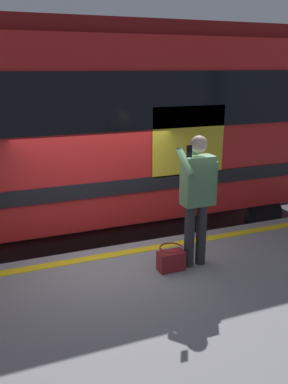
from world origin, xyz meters
TOP-DOWN VIEW (x-y plane):
  - ground_plane at (0.00, 0.00)m, footprint 24.23×24.23m
  - platform at (0.00, 1.83)m, footprint 12.77×3.66m
  - safety_line at (0.00, 0.30)m, footprint 12.51×0.16m
  - track_rail_near at (0.00, -1.36)m, footprint 16.60×0.08m
  - track_rail_far at (0.00, -2.79)m, footprint 16.60×0.08m
  - train_carriage at (0.64, -2.07)m, footprint 12.87×3.08m
  - passenger at (-0.95, 0.98)m, footprint 0.57×0.55m
  - handbag at (-0.58, 1.02)m, footprint 0.35×0.32m

SIDE VIEW (x-z plane):
  - ground_plane at x=0.00m, z-range 0.00..0.00m
  - track_rail_near at x=0.00m, z-range 0.00..0.16m
  - track_rail_far at x=0.00m, z-range 0.00..0.16m
  - platform at x=0.00m, z-range 0.00..0.88m
  - safety_line at x=0.00m, z-range 0.88..0.89m
  - handbag at x=-0.58m, z-range 0.87..1.20m
  - passenger at x=-0.95m, z-range 1.04..2.83m
  - train_carriage at x=0.64m, z-range 0.54..4.58m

